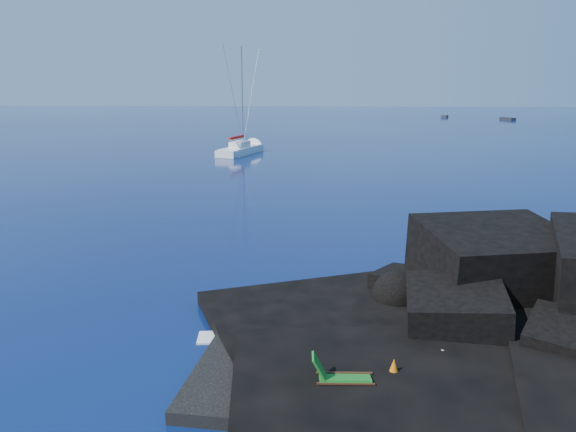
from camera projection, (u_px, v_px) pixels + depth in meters
The scene contains 10 objects.
ground at pixel (187, 382), 15.50m from camera, with size 400.00×400.00×0.00m, color #030537.
beach at pixel (349, 377), 15.76m from camera, with size 8.50×6.00×0.70m, color black.
surf_foam at pixel (356, 314), 20.11m from camera, with size 10.00×8.00×0.06m, color white, non-canonical shape.
sailboat at pixel (242, 154), 66.33m from camera, with size 2.48×11.83×12.40m, color white, non-canonical shape.
deck_chair at pixel (345, 371), 14.32m from camera, with size 1.52×0.66×1.04m, color #197220, non-canonical shape.
towel at pixel (427, 360), 15.94m from camera, with size 2.11×1.00×0.06m, color white.
sunbather at pixel (428, 355), 15.91m from camera, with size 1.84×0.45×0.25m, color tan, non-canonical shape.
marker_cone at pixel (394, 370), 14.81m from camera, with size 0.41×0.41×0.63m, color orange.
distant_boat_a at pixel (445, 117), 139.91m from camera, with size 1.31×4.20×0.56m, color #2B2C31.
distant_boat_b at pixel (507, 120), 130.04m from camera, with size 1.30×4.19×0.56m, color black.
Camera 1 is at (3.52, -13.87, 8.01)m, focal length 35.00 mm.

